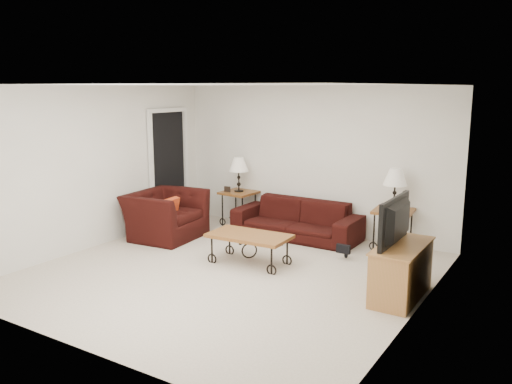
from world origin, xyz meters
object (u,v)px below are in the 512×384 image
Objects in this scene: lamp_right at (395,189)px; armchair at (166,215)px; side_table_left at (239,208)px; lamp_left at (239,175)px; coffee_table at (249,249)px; tv_stand at (401,271)px; side_table_right at (393,230)px; television at (402,221)px; backpack at (346,245)px; sofa at (296,219)px.

lamp_right is 3.72m from armchair.
lamp_left is at bearing 0.00° from side_table_left.
lamp_left reaches higher than coffee_table.
lamp_right is 2.04m from tv_stand.
lamp_left is at bearing -180.00° from side_table_right.
backpack is (-1.10, 1.05, -0.73)m from television.
television is at bearing -2.35° from coffee_table.
backpack is (-0.44, -0.77, -0.11)m from side_table_right.
lamp_left is 3.95m from television.
lamp_right reaches higher than armchair.
television is at bearing -27.35° from lamp_left.
side_table_left is 0.98× the size of lamp_right.
coffee_table is at bearing -131.34° from side_table_right.
lamp_right is at bearing 0.00° from lamp_left.
side_table_right reaches higher than side_table_left.
side_table_left reaches higher than backpack.
armchair is 4.15m from television.
side_table_left is 0.98× the size of side_table_right.
side_table_right is at bearing -73.67° from armchair.
side_table_left is 4.00m from television.
lamp_left is at bearing 127.60° from coffee_table.
backpack is at bearing -133.55° from television.
television reaches higher than side_table_left.
tv_stand is (2.20, -0.09, 0.11)m from coffee_table.
side_table_left is (-1.27, 0.18, -0.00)m from sofa.
sofa is 3.44× the size of lamp_left.
coffee_table is (-1.52, -1.73, -0.10)m from side_table_right.
lamp_right is (0.00, 0.00, 0.63)m from side_table_right.
coffee_table is 2.81× the size of backpack.
side_table_right is at bearing 48.66° from coffee_table.
armchair is (-0.58, -1.34, 0.08)m from side_table_left.
side_table_right is at bearing -159.95° from television.
lamp_left is 0.57× the size of tv_stand.
lamp_right is at bearing 6.52° from sofa.
side_table_right is 1.94m from tv_stand.
side_table_left is 0.62m from lamp_left.
tv_stand is (0.68, -1.82, -0.62)m from lamp_right.
armchair is 3.04m from backpack.
lamp_left is 0.52× the size of armchair.
tv_stand reaches higher than coffee_table.
armchair reaches higher than sofa.
side_table_left is at bearing 127.60° from coffee_table.
coffee_table is (1.33, -1.73, -0.71)m from lamp_left.
coffee_table is at bearing 177.67° from tv_stand.
side_table_right is (1.57, 0.18, 0.01)m from sofa.
lamp_right reaches higher than side_table_right.
side_table_right reaches higher than sofa.
lamp_left is 2.63m from backpack.
armchair is (-3.42, -1.34, -0.57)m from lamp_right.
side_table_left is 1.52× the size of backpack.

